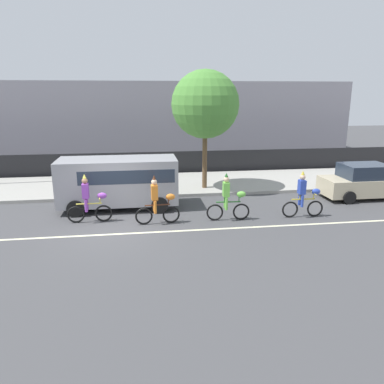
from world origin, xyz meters
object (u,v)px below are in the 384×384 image
parade_cyclist_orange (158,203)px  parked_van_grey (120,179)px  parade_cyclist_purple (89,201)px  parade_cyclist_lime (229,200)px  parked_car_beige (365,182)px  parade_cyclist_cobalt (304,197)px

parade_cyclist_orange → parked_van_grey: (-1.49, 2.30, 0.44)m
parade_cyclist_purple → parade_cyclist_lime: 5.40m
parked_car_beige → parade_cyclist_orange: bearing=-167.1°
parade_cyclist_cobalt → parade_cyclist_orange: bearing=179.8°
parade_cyclist_lime → parked_car_beige: bearing=17.4°
parade_cyclist_orange → parade_cyclist_lime: 2.77m
parade_cyclist_cobalt → parked_van_grey: bearing=162.5°
parade_cyclist_cobalt → parade_cyclist_lime: bearing=179.2°
parade_cyclist_orange → parked_van_grey: size_ratio=0.38×
parade_cyclist_purple → parade_cyclist_lime: bearing=-5.6°
parade_cyclist_orange → parade_cyclist_purple: bearing=168.0°
parade_cyclist_cobalt → parked_car_beige: (4.09, 2.29, -0.06)m
parade_cyclist_orange → parked_van_grey: parked_van_grey is taller
parade_cyclist_purple → parked_van_grey: parked_van_grey is taller
parade_cyclist_purple → parked_van_grey: (1.11, 1.74, 0.44)m
parked_van_grey → parked_car_beige: bearing=-0.1°
parade_cyclist_purple → parked_car_beige: parade_cyclist_purple is taller
parade_cyclist_lime → parked_van_grey: 4.85m
parade_cyclist_cobalt → parked_van_grey: 7.71m
parade_cyclist_orange → parked_car_beige: parade_cyclist_orange is taller
parade_cyclist_orange → parked_car_beige: size_ratio=0.47×
parade_cyclist_lime → parked_van_grey: parked_van_grey is taller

